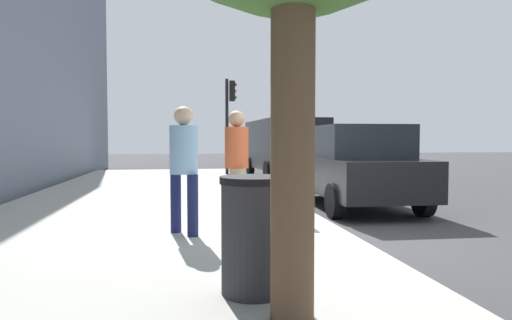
# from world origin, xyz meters

# --- Properties ---
(ground_plane) EXTENTS (80.00, 80.00, 0.00)m
(ground_plane) POSITION_xyz_m (0.00, 0.00, 0.00)
(ground_plane) COLOR #38383A
(ground_plane) RESTS_ON ground
(sidewalk_slab) EXTENTS (28.00, 6.00, 0.15)m
(sidewalk_slab) POSITION_xyz_m (0.00, 3.00, 0.07)
(sidewalk_slab) COLOR #A8A59E
(sidewalk_slab) RESTS_ON ground_plane
(parking_meter) EXTENTS (0.36, 0.12, 1.41)m
(parking_meter) POSITION_xyz_m (1.43, 0.66, 1.17)
(parking_meter) COLOR gray
(parking_meter) RESTS_ON sidewalk_slab
(pedestrian_at_meter) EXTENTS (0.54, 0.39, 1.79)m
(pedestrian_at_meter) POSITION_xyz_m (1.05, 1.47, 1.21)
(pedestrian_at_meter) COLOR tan
(pedestrian_at_meter) RESTS_ON sidewalk_slab
(pedestrian_bystander) EXTENTS (0.46, 0.39, 1.78)m
(pedestrian_bystander) POSITION_xyz_m (0.02, 2.32, 1.20)
(pedestrian_bystander) COLOR #191E4C
(pedestrian_bystander) RESTS_ON sidewalk_slab
(parked_sedan_near) EXTENTS (4.44, 2.05, 1.77)m
(parked_sedan_near) POSITION_xyz_m (3.05, -1.35, 0.89)
(parked_sedan_near) COLOR black
(parked_sedan_near) RESTS_ON ground_plane
(parked_van_far) EXTENTS (5.27, 2.26, 2.18)m
(parked_van_far) POSITION_xyz_m (10.25, -1.35, 1.26)
(parked_van_far) COLOR black
(parked_van_far) RESTS_ON ground_plane
(traffic_signal) EXTENTS (0.24, 0.44, 3.60)m
(traffic_signal) POSITION_xyz_m (10.83, 0.60, 2.58)
(traffic_signal) COLOR black
(traffic_signal) RESTS_ON sidewalk_slab
(trash_bin) EXTENTS (0.59, 0.59, 1.01)m
(trash_bin) POSITION_xyz_m (-2.52, 1.73, 0.66)
(trash_bin) COLOR #2D2D33
(trash_bin) RESTS_ON sidewalk_slab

